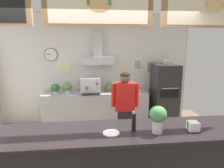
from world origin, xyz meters
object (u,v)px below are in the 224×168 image
shop_worker (125,110)px  napkin_holder (193,127)px  potted_oregano (55,88)px  condiment_plate (111,133)px  espresso_machine (91,85)px  pepper_grinder (134,121)px  potted_thyme (67,87)px  pizza_oven (164,95)px  potted_sage (109,86)px  potted_rosemary (126,87)px  basil_vase (158,118)px

shop_worker → napkin_holder: 1.57m
potted_oregano → condiment_plate: 2.99m
espresso_machine → pepper_grinder: bearing=-79.3°
espresso_machine → condiment_plate: (0.23, -2.76, -0.02)m
potted_thyme → condiment_plate: bearing=-73.5°
pizza_oven → condiment_plate: size_ratio=8.75×
pizza_oven → napkin_holder: 2.79m
shop_worker → napkin_holder: shop_worker is taller
pizza_oven → napkin_holder: pizza_oven is taller
potted_thyme → shop_worker: bearing=-48.1°
pizza_oven → potted_sage: pizza_oven is taller
pepper_grinder → potted_rosemary: bearing=81.8°
espresso_machine → potted_oregano: bearing=178.9°
napkin_holder → basil_vase: size_ratio=0.46×
espresso_machine → potted_oregano: 0.88m
pizza_oven → potted_sage: bearing=173.4°
potted_thyme → pepper_grinder: 2.95m
condiment_plate → potted_thyme: bearing=106.5°
potted_thyme → potted_rosemary: (1.49, -0.03, -0.02)m
potted_oregano → potted_thyme: potted_thyme is taller
condiment_plate → napkin_holder: size_ratio=1.29×
potted_oregano → napkin_holder: size_ratio=1.62×
shop_worker → potted_rosemary: (0.26, 1.35, 0.16)m
pizza_oven → potted_sage: (-1.43, 0.17, 0.23)m
pizza_oven → potted_thyme: 2.51m
shop_worker → pepper_grinder: (-0.13, -1.36, 0.32)m
potted_thyme → basil_vase: bearing=-64.0°
potted_sage → shop_worker: bearing=-83.0°
pizza_oven → condiment_plate: pizza_oven is taller
condiment_plate → basil_vase: (0.55, -0.03, 0.18)m
potted_thyme → pepper_grinder: size_ratio=1.07×
espresso_machine → potted_sage: size_ratio=2.08×
espresso_machine → potted_sage: 0.48m
espresso_machine → pepper_grinder: size_ratio=1.98×
pizza_oven → shop_worker: pizza_oven is taller
potted_rosemary → potted_sage: size_ratio=0.98×
shop_worker → potted_thyme: (-1.23, 1.37, 0.18)m
potted_sage → napkin_holder: size_ratio=1.60×
pepper_grinder → basil_vase: size_ratio=0.77×
espresso_machine → potted_thyme: bearing=177.4°
pepper_grinder → condiment_plate: 0.31m
espresso_machine → potted_oregano: espresso_machine is taller
shop_worker → potted_oregano: 2.05m
potted_thyme → pepper_grinder: (1.10, -2.73, 0.14)m
shop_worker → potted_sage: bearing=-76.5°
pizza_oven → pepper_grinder: bearing=-118.1°
basil_vase → shop_worker: bearing=95.5°
potted_sage → napkin_holder: 2.95m
pepper_grinder → napkin_holder: 0.72m
potted_thyme → potted_sage: potted_thyme is taller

